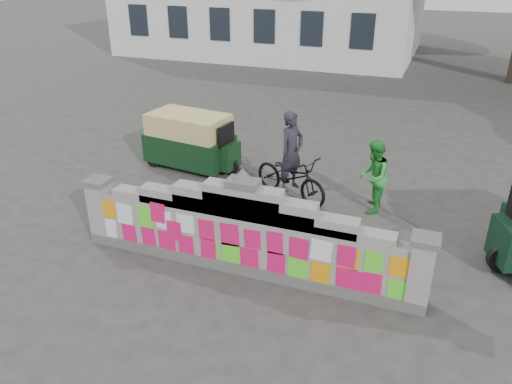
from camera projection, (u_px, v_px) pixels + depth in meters
The scene contains 6 objects.
ground at pixel (244, 269), 9.14m from camera, with size 100.00×100.00×0.00m, color #383533.
parapet_wall at pixel (243, 234), 8.81m from camera, with size 6.48×0.44×2.01m.
cyclist_bike at pixel (291, 177), 11.58m from camera, with size 0.72×2.07×1.09m, color black.
cyclist_rider at pixel (291, 162), 11.41m from camera, with size 0.67×0.44×1.85m, color #24222B.
pedestrian at pixel (373, 177), 10.89m from camera, with size 0.80×0.62×1.65m, color green.
rickshaw_left at pixel (191, 140), 13.24m from camera, with size 2.69×1.51×1.45m.
Camera 1 is at (2.93, -7.05, 5.22)m, focal length 35.00 mm.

